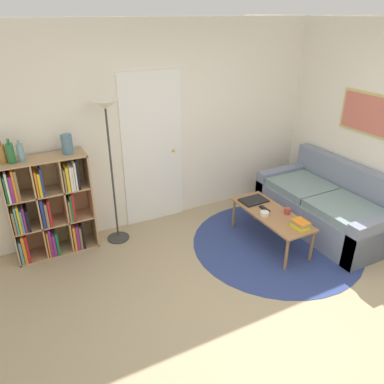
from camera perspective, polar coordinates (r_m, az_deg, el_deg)
ground_plane at (r=3.84m, az=12.02°, el=-18.66°), size 14.00×14.00×0.00m
wall_back at (r=4.96m, az=-4.02°, el=9.84°), size 7.33×0.11×2.60m
wall_right at (r=5.36m, az=24.09°, el=9.02°), size 0.08×5.35×2.60m
rug at (r=4.90m, az=12.65°, el=-7.62°), size 2.10×2.10×0.01m
bookshelf at (r=4.66m, az=-21.06°, el=-2.31°), size 0.92×0.34×1.21m
floor_lamp at (r=4.38m, az=-12.76°, el=9.27°), size 0.28×0.28×1.78m
couch at (r=5.34m, az=19.98°, el=-2.13°), size 0.91×1.82×0.86m
coffee_table at (r=4.72m, az=11.97°, el=-3.57°), size 0.45×1.15×0.43m
laptop at (r=4.93m, az=9.36°, el=-1.27°), size 0.35×0.25×0.02m
bowl at (r=4.61m, az=11.00°, el=-3.26°), size 0.11×0.11×0.05m
book_stack_on_table at (r=4.44m, az=16.18°, el=-4.76°), size 0.16×0.19×0.08m
cup at (r=4.70m, az=14.31°, el=-2.82°), size 0.08×0.08×0.07m
remote at (r=4.75m, az=10.98°, el=-2.52°), size 0.05×0.17×0.02m
bottle_left at (r=4.40m, az=-27.00°, el=5.22°), size 0.08×0.08×0.25m
bottle_middle at (r=4.35m, az=-25.92°, el=5.36°), size 0.08×0.08×0.26m
bottle_right at (r=4.36m, az=-24.65°, el=5.48°), size 0.07×0.07×0.24m
vase_on_shelf at (r=4.42m, az=-18.49°, el=6.92°), size 0.12×0.12×0.22m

